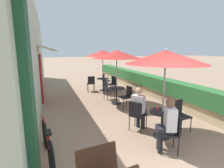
{
  "coord_description": "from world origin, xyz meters",
  "views": [
    {
      "loc": [
        -2.09,
        -2.02,
        2.25
      ],
      "look_at": [
        0.15,
        4.07,
        1.0
      ],
      "focal_mm": 28.0,
      "sensor_mm": 36.0,
      "label": 1
    }
  ],
  "objects_px": {
    "patio_table_mid": "(117,93)",
    "cafe_chair_mid_left": "(127,95)",
    "patio_umbrella_mid": "(117,54)",
    "patio_umbrella_far": "(103,53)",
    "coffee_cup_near": "(157,109)",
    "patio_table_far": "(103,82)",
    "patio_umbrella_near": "(166,57)",
    "cafe_chair_far_right": "(105,80)",
    "seated_patron_near_left": "(167,123)",
    "coffee_cup_mid": "(115,86)",
    "cafe_chair_mid_right": "(108,89)",
    "seated_patron_near_back": "(139,107)",
    "cafe_chair_far_left": "(113,83)",
    "patio_table_near": "(162,119)",
    "cafe_chair_far_back": "(91,82)",
    "bicycle_leaning": "(48,144)",
    "cafe_chair_near_back": "(137,114)",
    "cafe_chair_near_left": "(172,130)",
    "cafe_chair_near_right": "(180,113)"
  },
  "relations": [
    {
      "from": "cafe_chair_mid_right",
      "to": "patio_umbrella_mid",
      "type": "bearing_deg",
      "value": 6.29
    },
    {
      "from": "cafe_chair_near_left",
      "to": "coffee_cup_near",
      "type": "relative_size",
      "value": 9.67
    },
    {
      "from": "cafe_chair_near_right",
      "to": "patio_umbrella_far",
      "type": "xyz_separation_m",
      "value": [
        -0.52,
        5.56,
        1.57
      ]
    },
    {
      "from": "coffee_cup_near",
      "to": "cafe_chair_far_left",
      "type": "xyz_separation_m",
      "value": [
        0.62,
        5.0,
        -0.23
      ]
    },
    {
      "from": "patio_table_mid",
      "to": "patio_umbrella_mid",
      "type": "bearing_deg",
      "value": 0.0
    },
    {
      "from": "seated_patron_near_back",
      "to": "cafe_chair_far_left",
      "type": "bearing_deg",
      "value": 133.48
    },
    {
      "from": "patio_table_mid",
      "to": "cafe_chair_near_back",
      "type": "bearing_deg",
      "value": -99.19
    },
    {
      "from": "patio_table_near",
      "to": "patio_table_far",
      "type": "bearing_deg",
      "value": 88.4
    },
    {
      "from": "cafe_chair_mid_left",
      "to": "coffee_cup_mid",
      "type": "xyz_separation_m",
      "value": [
        -0.18,
        0.79,
        0.23
      ]
    },
    {
      "from": "cafe_chair_mid_left",
      "to": "bicycle_leaning",
      "type": "height_order",
      "value": "cafe_chair_mid_left"
    },
    {
      "from": "patio_umbrella_near",
      "to": "cafe_chair_far_right",
      "type": "xyz_separation_m",
      "value": [
        0.49,
        6.31,
        -1.57
      ]
    },
    {
      "from": "cafe_chair_far_back",
      "to": "cafe_chair_far_right",
      "type": "bearing_deg",
      "value": 36.29
    },
    {
      "from": "cafe_chair_near_back",
      "to": "cafe_chair_far_left",
      "type": "bearing_deg",
      "value": 132.54
    },
    {
      "from": "patio_table_near",
      "to": "coffee_cup_mid",
      "type": "bearing_deg",
      "value": 91.02
    },
    {
      "from": "cafe_chair_mid_right",
      "to": "patio_table_far",
      "type": "relative_size",
      "value": 1.23
    },
    {
      "from": "cafe_chair_mid_right",
      "to": "cafe_chair_mid_left",
      "type": "bearing_deg",
      "value": 6.29
    },
    {
      "from": "cafe_chair_mid_left",
      "to": "patio_umbrella_far",
      "type": "xyz_separation_m",
      "value": [
        0.04,
        3.25,
        1.57
      ]
    },
    {
      "from": "patio_umbrella_near",
      "to": "coffee_cup_near",
      "type": "distance_m",
      "value": 1.35
    },
    {
      "from": "patio_umbrella_mid",
      "to": "cafe_chair_far_right",
      "type": "bearing_deg",
      "value": 80.54
    },
    {
      "from": "cafe_chair_far_back",
      "to": "patio_umbrella_far",
      "type": "bearing_deg",
      "value": 6.29
    },
    {
      "from": "cafe_chair_near_right",
      "to": "cafe_chair_far_right",
      "type": "relative_size",
      "value": 1.0
    },
    {
      "from": "patio_table_far",
      "to": "bicycle_leaning",
      "type": "xyz_separation_m",
      "value": [
        -2.98,
        -5.74,
        -0.13
      ]
    },
    {
      "from": "coffee_cup_near",
      "to": "patio_table_far",
      "type": "distance_m",
      "value": 5.61
    },
    {
      "from": "patio_umbrella_near",
      "to": "patio_table_far",
      "type": "distance_m",
      "value": 5.92
    },
    {
      "from": "cafe_chair_mid_left",
      "to": "patio_umbrella_near",
      "type": "bearing_deg",
      "value": 169.74
    },
    {
      "from": "bicycle_leaning",
      "to": "cafe_chair_mid_left",
      "type": "bearing_deg",
      "value": 33.92
    },
    {
      "from": "cafe_chair_near_right",
      "to": "seated_patron_near_left",
      "type": "bearing_deg",
      "value": 31.62
    },
    {
      "from": "seated_patron_near_back",
      "to": "cafe_chair_mid_right",
      "type": "bearing_deg",
      "value": 141.79
    },
    {
      "from": "patio_table_near",
      "to": "coffee_cup_near",
      "type": "xyz_separation_m",
      "value": [
        -0.09,
        0.1,
        0.26
      ]
    },
    {
      "from": "bicycle_leaning",
      "to": "cafe_chair_near_back",
      "type": "bearing_deg",
      "value": 7.24
    },
    {
      "from": "cafe_chair_far_left",
      "to": "bicycle_leaning",
      "type": "distance_m",
      "value": 6.15
    },
    {
      "from": "seated_patron_near_back",
      "to": "cafe_chair_mid_left",
      "type": "distance_m",
      "value": 1.93
    },
    {
      "from": "patio_table_near",
      "to": "coffee_cup_near",
      "type": "distance_m",
      "value": 0.29
    },
    {
      "from": "seated_patron_near_left",
      "to": "seated_patron_near_back",
      "type": "bearing_deg",
      "value": 27.08
    },
    {
      "from": "seated_patron_near_left",
      "to": "coffee_cup_mid",
      "type": "xyz_separation_m",
      "value": [
        0.26,
        3.85,
        0.06
      ]
    },
    {
      "from": "cafe_chair_mid_right",
      "to": "coffee_cup_mid",
      "type": "relative_size",
      "value": 9.67
    },
    {
      "from": "patio_table_mid",
      "to": "cafe_chair_mid_left",
      "type": "bearing_deg",
      "value": -76.32
    },
    {
      "from": "coffee_cup_mid",
      "to": "cafe_chair_far_back",
      "type": "xyz_separation_m",
      "value": [
        -0.48,
        2.44,
        -0.23
      ]
    },
    {
      "from": "coffee_cup_mid",
      "to": "patio_table_mid",
      "type": "bearing_deg",
      "value": -82.32
    },
    {
      "from": "cafe_chair_near_back",
      "to": "seated_patron_near_back",
      "type": "xyz_separation_m",
      "value": [
        0.09,
        0.06,
        0.17
      ]
    },
    {
      "from": "cafe_chair_mid_right",
      "to": "cafe_chair_far_back",
      "type": "relative_size",
      "value": 1.0
    },
    {
      "from": "patio_table_mid",
      "to": "patio_umbrella_far",
      "type": "xyz_separation_m",
      "value": [
        0.2,
        2.58,
        1.6
      ]
    },
    {
      "from": "coffee_cup_near",
      "to": "patio_umbrella_far",
      "type": "bearing_deg",
      "value": 87.44
    },
    {
      "from": "cafe_chair_near_left",
      "to": "patio_table_far",
      "type": "bearing_deg",
      "value": 21.3
    },
    {
      "from": "cafe_chair_near_right",
      "to": "cafe_chair_near_back",
      "type": "bearing_deg",
      "value": -23.71
    },
    {
      "from": "patio_umbrella_far",
      "to": "patio_table_mid",
      "type": "bearing_deg",
      "value": -94.47
    },
    {
      "from": "cafe_chair_near_right",
      "to": "cafe_chair_far_back",
      "type": "height_order",
      "value": "same"
    },
    {
      "from": "seated_patron_near_left",
      "to": "patio_table_mid",
      "type": "height_order",
      "value": "seated_patron_near_left"
    },
    {
      "from": "cafe_chair_mid_left",
      "to": "patio_table_far",
      "type": "relative_size",
      "value": 1.23
    },
    {
      "from": "cafe_chair_mid_left",
      "to": "coffee_cup_mid",
      "type": "bearing_deg",
      "value": 5.45
    }
  ]
}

